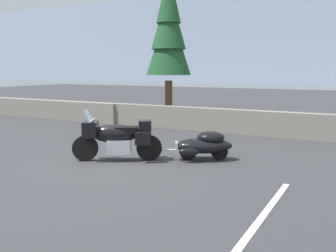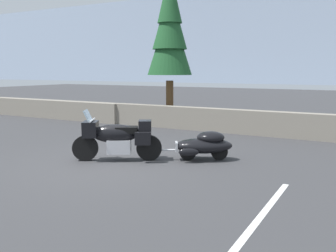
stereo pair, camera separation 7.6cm
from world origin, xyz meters
name	(u,v)px [view 1 (the left image)]	position (x,y,z in m)	size (l,w,h in m)	color
ground_plane	(110,163)	(0.00, 0.00, 0.00)	(80.00, 80.00, 0.00)	#38383A
stone_guard_wall	(185,118)	(-0.71, 5.85, 0.44)	(24.00, 0.59, 0.89)	gray
touring_motorcycle	(117,137)	(0.02, 0.30, 0.62)	(2.06, 1.43, 1.33)	black
car_shaped_trailer	(204,144)	(1.97, 1.44, 0.41)	(2.08, 1.43, 0.76)	black
pine_tree_tall	(169,28)	(-1.98, 6.81, 4.08)	(1.90, 1.90, 6.51)	brown
parking_stripe_marker	(265,213)	(4.30, -1.50, 0.00)	(0.12, 3.60, 0.01)	silver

